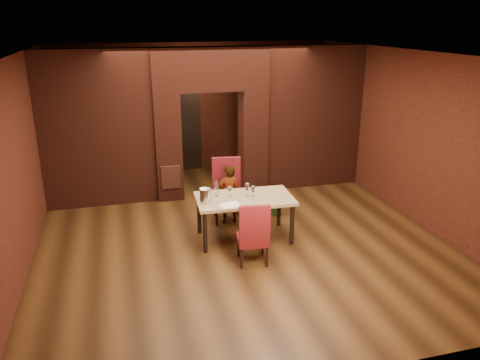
# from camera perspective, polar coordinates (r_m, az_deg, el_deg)

# --- Properties ---
(floor) EXTENTS (8.00, 8.00, 0.00)m
(floor) POSITION_cam_1_polar(r_m,az_deg,el_deg) (8.84, -0.73, -5.99)
(floor) COLOR #4C2D13
(floor) RESTS_ON ground
(ceiling) EXTENTS (7.00, 8.00, 0.04)m
(ceiling) POSITION_cam_1_polar(r_m,az_deg,el_deg) (8.02, -0.82, 15.19)
(ceiling) COLOR silver
(ceiling) RESTS_ON ground
(wall_back) EXTENTS (7.00, 0.04, 3.20)m
(wall_back) POSITION_cam_1_polar(r_m,az_deg,el_deg) (12.11, -5.51, 8.82)
(wall_back) COLOR maroon
(wall_back) RESTS_ON ground
(wall_front) EXTENTS (7.00, 0.04, 3.20)m
(wall_front) POSITION_cam_1_polar(r_m,az_deg,el_deg) (4.75, 11.36, -8.22)
(wall_front) COLOR maroon
(wall_front) RESTS_ON ground
(wall_left) EXTENTS (0.04, 8.00, 3.20)m
(wall_left) POSITION_cam_1_polar(r_m,az_deg,el_deg) (8.19, -25.25, 2.03)
(wall_left) COLOR maroon
(wall_left) RESTS_ON ground
(wall_right) EXTENTS (0.04, 8.00, 3.20)m
(wall_right) POSITION_cam_1_polar(r_m,az_deg,el_deg) (9.73, 19.72, 5.23)
(wall_right) COLOR maroon
(wall_right) RESTS_ON ground
(pillar_left) EXTENTS (0.55, 0.55, 2.30)m
(pillar_left) POSITION_cam_1_polar(r_m,az_deg,el_deg) (10.15, -8.80, 4.05)
(pillar_left) COLOR maroon
(pillar_left) RESTS_ON ground
(pillar_right) EXTENTS (0.55, 0.55, 2.30)m
(pillar_right) POSITION_cam_1_polar(r_m,az_deg,el_deg) (10.51, 1.57, 4.80)
(pillar_right) COLOR maroon
(pillar_right) RESTS_ON ground
(lintel) EXTENTS (2.45, 0.55, 0.90)m
(lintel) POSITION_cam_1_polar(r_m,az_deg,el_deg) (10.00, -3.72, 13.35)
(lintel) COLOR maroon
(lintel) RESTS_ON ground
(wing_wall_left) EXTENTS (2.28, 0.35, 3.20)m
(wing_wall_left) POSITION_cam_1_polar(r_m,az_deg,el_deg) (10.00, -17.03, 5.87)
(wing_wall_left) COLOR maroon
(wing_wall_left) RESTS_ON ground
(wing_wall_right) EXTENTS (2.28, 0.35, 3.20)m
(wing_wall_right) POSITION_cam_1_polar(r_m,az_deg,el_deg) (10.89, 8.80, 7.52)
(wing_wall_right) COLOR maroon
(wing_wall_right) RESTS_ON ground
(vent_panel) EXTENTS (0.40, 0.03, 0.50)m
(vent_panel) POSITION_cam_1_polar(r_m,az_deg,el_deg) (10.04, -8.43, 0.33)
(vent_panel) COLOR #A74D30
(vent_panel) RESTS_ON ground
(rear_door) EXTENTS (0.90, 0.08, 2.10)m
(rear_door) POSITION_cam_1_polar(r_m,az_deg,el_deg) (12.10, -7.26, 6.09)
(rear_door) COLOR black
(rear_door) RESTS_ON ground
(rear_door_frame) EXTENTS (1.02, 0.04, 2.22)m
(rear_door_frame) POSITION_cam_1_polar(r_m,az_deg,el_deg) (12.06, -7.23, 6.05)
(rear_door_frame) COLOR black
(rear_door_frame) RESTS_ON ground
(dining_table) EXTENTS (1.73, 1.04, 0.79)m
(dining_table) POSITION_cam_1_polar(r_m,az_deg,el_deg) (8.32, 0.53, -4.65)
(dining_table) COLOR tan
(dining_table) RESTS_ON ground
(chair_far) EXTENTS (0.63, 0.63, 1.22)m
(chair_far) POSITION_cam_1_polar(r_m,az_deg,el_deg) (8.98, -1.53, -1.36)
(chair_far) COLOR maroon
(chair_far) RESTS_ON ground
(chair_near) EXTENTS (0.54, 0.54, 1.06)m
(chair_near) POSITION_cam_1_polar(r_m,az_deg,el_deg) (7.50, 1.54, -6.33)
(chair_near) COLOR maroon
(chair_near) RESTS_ON ground
(person_seated) EXTENTS (0.42, 0.28, 1.15)m
(person_seated) POSITION_cam_1_polar(r_m,az_deg,el_deg) (8.91, -1.38, -1.76)
(person_seated) COLOR silver
(person_seated) RESTS_ON ground
(wine_glass_a) EXTENTS (0.07, 0.07, 0.18)m
(wine_glass_a) POSITION_cam_1_polar(r_m,az_deg,el_deg) (8.17, -1.22, -1.46)
(wine_glass_a) COLOR white
(wine_glass_a) RESTS_ON dining_table
(wine_glass_b) EXTENTS (0.09, 0.09, 0.23)m
(wine_glass_b) POSITION_cam_1_polar(r_m,az_deg,el_deg) (8.20, 0.87, -1.19)
(wine_glass_b) COLOR white
(wine_glass_b) RESTS_ON dining_table
(wine_glass_c) EXTENTS (0.08, 0.08, 0.20)m
(wine_glass_c) POSITION_cam_1_polar(r_m,az_deg,el_deg) (8.16, 1.60, -1.43)
(wine_glass_c) COLOR white
(wine_glass_c) RESTS_ON dining_table
(tasting_sheet) EXTENTS (0.36, 0.29, 0.00)m
(tasting_sheet) POSITION_cam_1_polar(r_m,az_deg,el_deg) (7.84, -1.20, -3.06)
(tasting_sheet) COLOR white
(tasting_sheet) RESTS_ON dining_table
(wine_bucket) EXTENTS (0.20, 0.20, 0.24)m
(wine_bucket) POSITION_cam_1_polar(r_m,az_deg,el_deg) (7.93, -4.20, -1.90)
(wine_bucket) COLOR #AFB0B6
(wine_bucket) RESTS_ON dining_table
(water_bottle) EXTENTS (0.07, 0.07, 0.30)m
(water_bottle) POSITION_cam_1_polar(r_m,az_deg,el_deg) (8.20, -2.88, -0.95)
(water_bottle) COLOR white
(water_bottle) RESTS_ON dining_table
(potted_plant) EXTENTS (0.47, 0.44, 0.42)m
(potted_plant) POSITION_cam_1_polar(r_m,az_deg,el_deg) (9.44, 4.50, -2.95)
(potted_plant) COLOR #306626
(potted_plant) RESTS_ON ground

